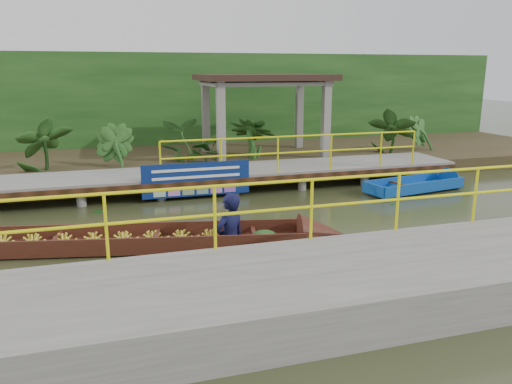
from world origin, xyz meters
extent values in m
plane|color=#2E3319|center=(0.00, 0.00, 0.00)|extent=(80.00, 80.00, 0.00)
cube|color=#372D1B|center=(0.00, 7.50, 0.23)|extent=(30.00, 8.00, 0.45)
cube|color=slate|center=(0.00, 3.50, 0.50)|extent=(16.00, 2.00, 0.15)
cube|color=black|center=(0.00, 2.50, 0.42)|extent=(16.00, 0.12, 0.18)
cylinder|color=#F3F00C|center=(2.75, 2.55, 1.57)|extent=(7.50, 0.05, 0.05)
cylinder|color=#F3F00C|center=(2.75, 2.55, 1.12)|extent=(7.50, 0.05, 0.05)
cylinder|color=#F3F00C|center=(2.75, 2.55, 1.07)|extent=(0.05, 0.05, 1.00)
cylinder|color=slate|center=(-4.00, 2.70, 0.22)|extent=(0.24, 0.24, 0.55)
cylinder|color=slate|center=(-4.00, 4.30, 0.22)|extent=(0.24, 0.24, 0.55)
cylinder|color=slate|center=(-2.00, 2.70, 0.22)|extent=(0.24, 0.24, 0.55)
cylinder|color=slate|center=(-2.00, 4.30, 0.22)|extent=(0.24, 0.24, 0.55)
cylinder|color=slate|center=(0.00, 2.70, 0.22)|extent=(0.24, 0.24, 0.55)
cylinder|color=slate|center=(0.00, 4.30, 0.22)|extent=(0.24, 0.24, 0.55)
cylinder|color=slate|center=(2.00, 2.70, 0.22)|extent=(0.24, 0.24, 0.55)
cylinder|color=slate|center=(2.00, 4.30, 0.22)|extent=(0.24, 0.24, 0.55)
cylinder|color=slate|center=(4.00, 2.70, 0.22)|extent=(0.24, 0.24, 0.55)
cylinder|color=slate|center=(4.00, 4.30, 0.22)|extent=(0.24, 0.24, 0.55)
cylinder|color=slate|center=(6.00, 2.70, 0.22)|extent=(0.24, 0.24, 0.55)
cylinder|color=slate|center=(6.00, 4.30, 0.22)|extent=(0.24, 0.24, 0.55)
cylinder|color=slate|center=(0.00, 2.70, 0.22)|extent=(0.24, 0.24, 0.55)
cube|color=slate|center=(1.00, -4.20, 0.30)|extent=(18.00, 2.40, 0.70)
cylinder|color=#F3F00C|center=(1.00, -3.05, 1.65)|extent=(10.00, 0.05, 0.05)
cylinder|color=#F3F00C|center=(1.00, -3.05, 1.20)|extent=(10.00, 0.05, 0.05)
cylinder|color=#F3F00C|center=(1.00, -3.05, 1.15)|extent=(0.05, 0.05, 1.00)
cube|color=slate|center=(1.20, 5.10, 1.60)|extent=(0.25, 0.25, 2.80)
cube|color=slate|center=(4.80, 5.10, 1.60)|extent=(0.25, 0.25, 2.80)
cube|color=slate|center=(1.20, 7.50, 1.60)|extent=(0.25, 0.25, 2.80)
cube|color=slate|center=(4.80, 7.50, 1.60)|extent=(0.25, 0.25, 2.80)
cube|color=slate|center=(3.00, 6.30, 2.90)|extent=(4.00, 2.60, 0.12)
cube|color=#2F1E17|center=(3.00, 6.30, 3.10)|extent=(4.40, 3.00, 0.20)
cube|color=#184215|center=(0.00, 10.00, 2.00)|extent=(30.00, 0.80, 4.00)
cube|color=#37170F|center=(-2.44, -0.68, 0.06)|extent=(7.68, 2.52, 0.06)
cube|color=#37170F|center=(-2.34, -0.22, 0.19)|extent=(7.49, 1.65, 0.33)
cube|color=#37170F|center=(-2.54, -1.15, 0.19)|extent=(7.49, 1.65, 0.33)
cone|color=#37170F|center=(1.72, -1.57, 0.13)|extent=(1.13, 1.10, 0.92)
ellipsoid|color=#184215|center=(0.55, -1.32, 0.15)|extent=(0.61, 0.52, 0.25)
imported|color=black|center=(-0.11, -1.18, 1.05)|extent=(0.84, 0.74, 1.93)
cube|color=#0E439C|center=(5.95, 1.59, 0.10)|extent=(3.03, 1.38, 0.10)
cube|color=#0E439C|center=(5.87, 2.02, 0.21)|extent=(2.89, 0.57, 0.29)
cube|color=#0E439C|center=(6.03, 1.16, 0.21)|extent=(2.89, 0.57, 0.29)
cube|color=#0E439C|center=(4.51, 1.33, 0.21)|extent=(0.21, 0.87, 0.29)
cone|color=#0E439C|center=(7.58, 1.88, 0.16)|extent=(0.72, 0.91, 0.82)
cube|color=black|center=(5.47, 1.50, 0.25)|extent=(0.25, 0.88, 0.05)
cube|color=navy|center=(-0.08, 2.48, 0.55)|extent=(2.86, 0.03, 0.89)
cube|color=white|center=(-0.08, 2.46, 0.82)|extent=(2.33, 0.01, 0.07)
cube|color=white|center=(-0.08, 2.46, 0.62)|extent=(2.33, 0.01, 0.07)
imported|color=#184215|center=(-4.04, 5.30, 1.07)|extent=(1.00, 1.00, 1.25)
imported|color=#184215|center=(-2.04, 5.30, 1.07)|extent=(1.00, 1.00, 1.25)
imported|color=#184215|center=(0.46, 5.30, 1.07)|extent=(1.00, 1.00, 1.25)
imported|color=#184215|center=(2.46, 5.30, 1.07)|extent=(1.00, 1.00, 1.25)
imported|color=#184215|center=(7.46, 5.30, 1.07)|extent=(1.00, 1.00, 1.25)
imported|color=#184215|center=(8.96, 5.30, 1.07)|extent=(1.00, 1.00, 1.25)
camera|label=1|loc=(-2.33, -10.23, 3.36)|focal=35.00mm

